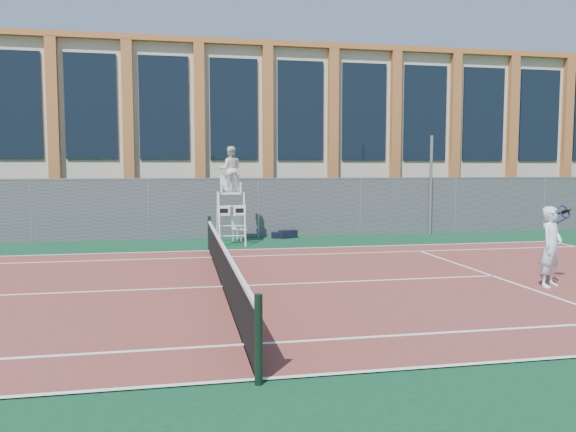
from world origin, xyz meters
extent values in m
plane|color=#233814|center=(0.00, 0.00, 0.00)|extent=(120.00, 120.00, 0.00)
cube|color=#0D3B20|center=(0.00, 1.00, 0.01)|extent=(36.00, 20.00, 0.01)
cube|color=brown|center=(0.00, 0.00, 0.02)|extent=(23.77, 10.97, 0.02)
cylinder|color=black|center=(0.00, -5.60, 0.55)|extent=(0.10, 0.10, 1.10)
cylinder|color=black|center=(0.00, 5.60, 0.55)|extent=(0.10, 0.10, 1.10)
cube|color=black|center=(0.00, 0.00, 0.46)|extent=(0.03, 11.00, 0.86)
cube|color=white|center=(0.00, 0.00, 0.92)|extent=(0.06, 11.20, 0.07)
cube|color=black|center=(0.00, 10.00, 1.10)|extent=(40.00, 1.40, 2.20)
cube|color=beige|center=(0.00, 18.00, 4.00)|extent=(44.00, 10.00, 8.00)
cube|color=#A86130|center=(0.00, 18.00, 8.10)|extent=(45.00, 10.60, 0.25)
cylinder|color=#9EA0A5|center=(8.87, 8.70, 1.94)|extent=(0.12, 0.12, 3.89)
cylinder|color=white|center=(0.38, 6.53, 0.88)|extent=(0.05, 0.51, 1.84)
cylinder|color=white|center=(1.23, 6.53, 0.88)|extent=(0.05, 0.51, 1.84)
cylinder|color=white|center=(0.38, 7.47, 0.88)|extent=(0.05, 0.51, 1.84)
cylinder|color=white|center=(1.23, 7.47, 0.88)|extent=(0.05, 0.51, 1.84)
cube|color=white|center=(0.80, 7.00, 1.75)|extent=(0.66, 0.57, 0.06)
cube|color=white|center=(0.80, 7.26, 2.08)|extent=(0.66, 0.05, 0.57)
cube|color=white|center=(0.54, 6.62, 1.19)|extent=(0.41, 0.03, 0.32)
cube|color=white|center=(1.07, 6.62, 1.19)|extent=(0.41, 0.03, 0.32)
imported|color=white|center=(0.80, 7.05, 2.56)|extent=(0.79, 0.63, 1.56)
cube|color=silver|center=(1.16, 7.70, 0.44)|extent=(0.53, 0.53, 0.04)
cube|color=silver|center=(1.10, 7.87, 0.67)|extent=(0.40, 0.18, 0.44)
cylinder|color=silver|center=(1.06, 7.49, 0.21)|extent=(0.03, 0.03, 0.41)
cylinder|color=silver|center=(1.37, 7.60, 0.21)|extent=(0.03, 0.03, 0.41)
cylinder|color=silver|center=(0.95, 7.80, 0.21)|extent=(0.03, 0.03, 0.41)
cylinder|color=silver|center=(1.26, 7.91, 0.21)|extent=(0.03, 0.03, 0.41)
cube|color=black|center=(3.03, 8.30, 0.16)|extent=(0.75, 0.53, 0.30)
cube|color=black|center=(2.73, 8.35, 0.12)|extent=(0.60, 0.35, 0.23)
imported|color=white|center=(6.95, -1.35, 0.90)|extent=(0.76, 0.68, 1.74)
torus|color=#171652|center=(7.41, -1.12, 1.63)|extent=(0.38, 0.30, 0.30)
sphere|color=#CCE533|center=(7.51, -0.94, 1.58)|extent=(0.07, 0.07, 0.07)
camera|label=1|loc=(-0.89, -12.03, 2.57)|focal=35.00mm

